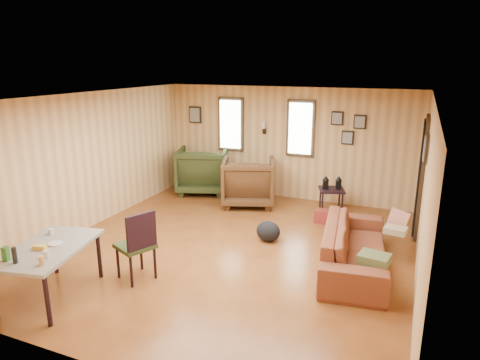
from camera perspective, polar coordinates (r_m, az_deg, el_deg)
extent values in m
cube|color=brown|center=(6.94, -1.30, -9.28)|extent=(5.50, 6.00, 0.02)
cube|color=#997C5B|center=(6.32, -1.43, 11.05)|extent=(5.50, 6.00, 0.02)
cube|color=tan|center=(9.29, 6.27, 4.86)|extent=(5.50, 0.02, 2.40)
cube|color=tan|center=(4.13, -18.92, -9.69)|extent=(5.50, 0.02, 2.40)
cube|color=tan|center=(8.03, -19.66, 2.37)|extent=(0.02, 6.00, 2.40)
cube|color=tan|center=(6.00, 23.49, -2.29)|extent=(0.02, 6.00, 2.40)
cube|color=black|center=(9.64, -1.22, 7.45)|extent=(0.60, 0.05, 1.20)
cube|color=#E0F2D1|center=(9.60, -1.31, 7.42)|extent=(0.48, 0.04, 1.06)
cube|color=black|center=(9.11, 8.08, 6.83)|extent=(0.60, 0.05, 1.20)
cube|color=#E0F2D1|center=(9.08, 8.01, 6.80)|extent=(0.48, 0.04, 1.06)
cube|color=black|center=(9.34, 3.25, 6.55)|extent=(0.07, 0.05, 0.12)
cylinder|color=silver|center=(9.27, 3.14, 7.29)|extent=(0.07, 0.07, 0.14)
cube|color=black|center=(7.93, 23.07, 0.38)|extent=(0.06, 1.00, 2.05)
cube|color=black|center=(7.93, 22.78, 0.41)|extent=(0.04, 0.82, 1.90)
cube|color=black|center=(8.92, 12.84, 8.04)|extent=(0.24, 0.04, 0.28)
cube|color=#9E998C|center=(8.89, 12.81, 8.01)|extent=(0.19, 0.02, 0.22)
cube|color=black|center=(8.86, 15.71, 7.47)|extent=(0.24, 0.04, 0.28)
cube|color=#9E998C|center=(8.83, 15.68, 7.45)|extent=(0.19, 0.02, 0.22)
cube|color=black|center=(8.94, 14.15, 5.50)|extent=(0.24, 0.04, 0.28)
cube|color=#9E998C|center=(8.91, 14.12, 5.47)|extent=(0.19, 0.02, 0.22)
cube|color=black|center=(10.02, -5.99, 8.65)|extent=(0.30, 0.04, 0.38)
cube|color=#9E998C|center=(9.99, -6.07, 8.63)|extent=(0.24, 0.02, 0.31)
cube|color=black|center=(6.71, 23.62, 3.89)|extent=(0.04, 0.34, 0.42)
cube|color=#9E998C|center=(6.71, 23.36, 3.92)|extent=(0.02, 0.27, 0.34)
imported|color=brown|center=(6.41, 15.11, -7.70)|extent=(0.92, 2.27, 0.86)
imported|color=#452A14|center=(8.87, 1.10, 0.07)|extent=(1.32, 1.28, 1.08)
imported|color=#2B3417|center=(9.76, -5.02, 1.57)|extent=(1.37, 1.33, 1.12)
cube|color=black|center=(9.72, -3.31, 1.68)|extent=(0.62, 0.57, 0.04)
cube|color=black|center=(9.82, -3.27, -0.54)|extent=(0.56, 0.51, 0.03)
cylinder|color=black|center=(9.74, -5.14, -0.13)|extent=(0.05, 0.05, 0.57)
cylinder|color=black|center=(9.50, -2.64, -0.48)|extent=(0.05, 0.05, 0.57)
cylinder|color=black|center=(10.09, -3.88, 0.45)|extent=(0.05, 0.05, 0.57)
cylinder|color=black|center=(9.86, -1.44, 0.12)|extent=(0.05, 0.05, 0.57)
cube|color=brown|center=(9.76, -3.96, 2.28)|extent=(0.11, 0.03, 0.14)
cube|color=brown|center=(9.65, -2.77, 2.11)|extent=(0.10, 0.03, 0.13)
cube|color=black|center=(8.58, 12.12, -1.28)|extent=(0.60, 0.60, 0.04)
cylinder|color=black|center=(8.45, 10.91, -3.17)|extent=(0.04, 0.04, 0.48)
cylinder|color=black|center=(8.50, 13.46, -3.20)|extent=(0.04, 0.04, 0.48)
cylinder|color=black|center=(8.80, 10.65, -2.38)|extent=(0.04, 0.04, 0.48)
cylinder|color=black|center=(8.85, 13.09, -2.42)|extent=(0.04, 0.04, 0.48)
cube|color=black|center=(8.53, 11.33, -0.59)|extent=(0.13, 0.13, 0.17)
cone|color=black|center=(8.50, 11.38, 0.27)|extent=(0.18, 0.18, 0.10)
cube|color=black|center=(8.57, 12.97, -0.62)|extent=(0.13, 0.13, 0.17)
cone|color=black|center=(8.53, 13.03, 0.24)|extent=(0.18, 0.18, 0.10)
cube|color=maroon|center=(8.14, 11.17, -4.80)|extent=(0.35, 0.27, 0.24)
ellipsoid|color=black|center=(7.18, 3.78, -6.85)|extent=(0.44, 0.35, 0.35)
cube|color=#4B522E|center=(5.78, 17.46, -10.00)|extent=(0.42, 0.36, 0.12)
cube|color=red|center=(7.03, 20.35, -4.95)|extent=(0.34, 0.14, 0.33)
cube|color=gray|center=(6.85, 20.01, -6.31)|extent=(0.35, 0.29, 0.09)
cube|color=gray|center=(5.87, -24.22, -8.34)|extent=(1.07, 1.49, 0.04)
cylinder|color=black|center=(5.41, -24.30, -14.45)|extent=(0.06, 0.06, 0.65)
cylinder|color=black|center=(6.62, -23.51, -8.77)|extent=(0.06, 0.06, 0.65)
cylinder|color=black|center=(6.28, -18.27, -9.57)|extent=(0.06, 0.06, 0.65)
cylinder|color=#A7A19E|center=(5.56, -24.47, -9.00)|extent=(0.09, 0.09, 0.08)
cylinder|color=#A7A19E|center=(6.23, -23.94, -6.33)|extent=(0.09, 0.09, 0.08)
cube|color=#25521D|center=(5.66, -28.77, -8.63)|extent=(0.07, 0.07, 0.17)
cylinder|color=black|center=(5.54, -27.86, -8.86)|extent=(0.06, 0.06, 0.20)
cylinder|color=#AD8244|center=(5.38, -24.94, -9.70)|extent=(0.08, 0.08, 0.11)
cylinder|color=#A7A19E|center=(5.90, -23.41, -7.79)|extent=(0.21, 0.21, 0.02)
cube|color=gold|center=(5.81, -25.14, -8.16)|extent=(0.17, 0.10, 0.05)
cube|color=#2B3417|center=(6.06, -13.79, -8.51)|extent=(0.59, 0.59, 0.05)
cube|color=black|center=(5.80, -13.01, -6.70)|extent=(0.21, 0.41, 0.49)
cylinder|color=black|center=(6.23, -15.96, -10.46)|extent=(0.05, 0.05, 0.47)
cylinder|color=black|center=(5.94, -14.30, -11.68)|extent=(0.05, 0.05, 0.47)
cylinder|color=black|center=(6.38, -13.04, -9.60)|extent=(0.05, 0.05, 0.47)
cylinder|color=black|center=(6.10, -11.27, -10.74)|extent=(0.05, 0.05, 0.47)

